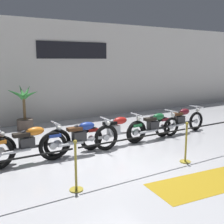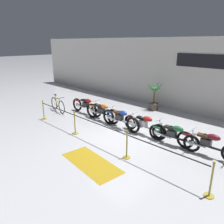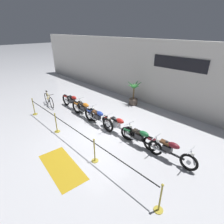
# 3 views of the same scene
# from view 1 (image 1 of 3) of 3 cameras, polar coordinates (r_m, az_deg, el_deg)

# --- Properties ---
(ground_plane) EXTENTS (120.00, 120.00, 0.00)m
(ground_plane) POSITION_cam_1_polar(r_m,az_deg,el_deg) (7.75, -0.67, -8.93)
(ground_plane) COLOR silver
(back_wall) EXTENTS (28.00, 0.29, 4.20)m
(back_wall) POSITION_cam_1_polar(r_m,az_deg,el_deg) (12.01, -13.35, 7.99)
(back_wall) COLOR silver
(back_wall) RESTS_ON ground
(motorcycle_orange_1) EXTENTS (2.30, 0.62, 0.97)m
(motorcycle_orange_1) POSITION_cam_1_polar(r_m,az_deg,el_deg) (7.39, -16.45, -6.38)
(motorcycle_orange_1) COLOR black
(motorcycle_orange_1) RESTS_ON ground
(motorcycle_blue_2) EXTENTS (2.35, 0.62, 0.96)m
(motorcycle_blue_2) POSITION_cam_1_polar(r_m,az_deg,el_deg) (7.74, -6.28, -5.28)
(motorcycle_blue_2) COLOR black
(motorcycle_blue_2) RESTS_ON ground
(motorcycle_red_3) EXTENTS (2.30, 0.62, 0.93)m
(motorcycle_red_3) POSITION_cam_1_polar(r_m,az_deg,el_deg) (8.50, 0.68, -3.97)
(motorcycle_red_3) COLOR black
(motorcycle_red_3) RESTS_ON ground
(motorcycle_green_4) EXTENTS (2.21, 0.62, 0.91)m
(motorcycle_green_4) POSITION_cam_1_polar(r_m,az_deg,el_deg) (9.27, 8.61, -2.82)
(motorcycle_green_4) COLOR black
(motorcycle_green_4) RESTS_ON ground
(motorcycle_maroon_5) EXTENTS (2.35, 0.62, 0.93)m
(motorcycle_maroon_5) POSITION_cam_1_polar(r_m,az_deg,el_deg) (10.22, 13.77, -1.71)
(motorcycle_maroon_5) COLOR black
(motorcycle_maroon_5) RESTS_ON ground
(potted_palm_left_of_row) EXTENTS (1.17, 1.02, 1.71)m
(potted_palm_left_of_row) POSITION_cam_1_polar(r_m,az_deg,el_deg) (10.87, -17.38, 0.29)
(potted_palm_left_of_row) COLOR brown
(potted_palm_left_of_row) RESTS_ON ground
(stanchion_far_left) EXTENTS (8.81, 0.28, 1.05)m
(stanchion_far_left) POSITION_cam_1_polar(r_m,az_deg,el_deg) (5.73, -5.18, -8.51)
(stanchion_far_left) COLOR gold
(stanchion_far_left) RESTS_ON ground
(stanchion_mid_left) EXTENTS (0.28, 0.28, 1.05)m
(stanchion_mid_left) POSITION_cam_1_polar(r_m,az_deg,el_deg) (5.76, -7.34, -12.28)
(stanchion_mid_left) COLOR gold
(stanchion_mid_left) RESTS_ON ground
(stanchion_mid_right) EXTENTS (0.28, 0.28, 1.05)m
(stanchion_mid_right) POSITION_cam_1_polar(r_m,az_deg,el_deg) (7.44, 14.75, -7.22)
(stanchion_mid_right) COLOR gold
(stanchion_mid_right) RESTS_ON ground
(floor_banner) EXTENTS (2.45, 1.26, 0.01)m
(floor_banner) POSITION_cam_1_polar(r_m,az_deg,el_deg) (6.44, 18.02, -13.63)
(floor_banner) COLOR #B78E19
(floor_banner) RESTS_ON ground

